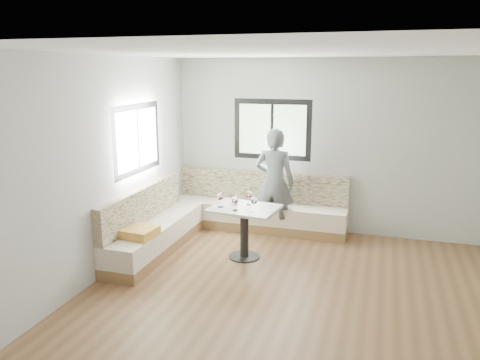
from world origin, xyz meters
name	(u,v)px	position (x,y,z in m)	size (l,w,h in m)	color
room	(293,179)	(-0.08, 0.08, 1.41)	(5.01, 5.01, 2.81)	brown
banquette	(215,218)	(-1.59, 1.62, 0.33)	(2.90, 2.80, 0.95)	brown
table	(244,220)	(-0.93, 1.00, 0.56)	(0.98, 0.80, 0.75)	black
person	(275,182)	(-0.74, 2.06, 0.87)	(0.63, 0.42, 1.74)	#585D63
olive_ramekin	(234,204)	(-1.10, 1.06, 0.76)	(0.09, 0.09, 0.04)	white
wine_glass_a	(220,197)	(-1.25, 0.91, 0.90)	(0.10, 0.10, 0.22)	white
wine_glass_b	(235,200)	(-1.00, 0.81, 0.90)	(0.10, 0.10, 0.22)	white
wine_glass_c	(254,200)	(-0.75, 0.86, 0.90)	(0.10, 0.10, 0.22)	white
wine_glass_d	(249,194)	(-0.90, 1.14, 0.90)	(0.10, 0.10, 0.22)	white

